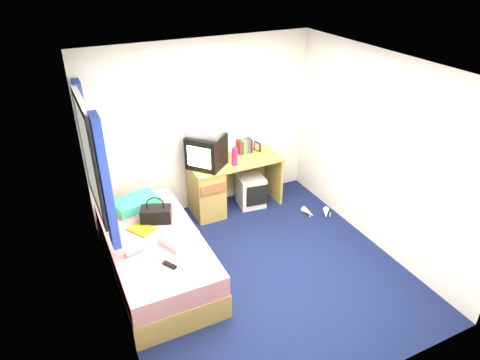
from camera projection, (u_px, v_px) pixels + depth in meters
name	position (u px, v px, depth m)	size (l,w,h in m)	color
ground	(259.00, 270.00, 5.09)	(3.40, 3.40, 0.00)	#0C1438
room_shell	(262.00, 161.00, 4.39)	(3.40, 3.40, 3.40)	white
bed	(156.00, 255.00, 4.91)	(1.01, 2.00, 0.54)	#AA9046
pillow	(136.00, 203.00, 5.29)	(0.54, 0.34, 0.12)	#1B7DB2
desk	(217.00, 186.00, 6.06)	(1.30, 0.55, 0.75)	#AA9046
storage_cube	(251.00, 191.00, 6.28)	(0.37, 0.37, 0.46)	silver
crt_tv	(206.00, 151.00, 5.73)	(0.61, 0.61, 0.45)	black
vcr	(206.00, 133.00, 5.61)	(0.42, 0.30, 0.08)	silver
book_row	(245.00, 146.00, 6.17)	(0.20, 0.13, 0.20)	maroon
picture_frame	(258.00, 147.00, 6.23)	(0.02, 0.12, 0.14)	black
pink_water_bottle	(235.00, 157.00, 5.81)	(0.08, 0.08, 0.24)	#D21D5D
aerosol_can	(225.00, 156.00, 5.93)	(0.05, 0.05, 0.17)	silver
handbag	(156.00, 214.00, 5.01)	(0.40, 0.31, 0.32)	black
towel	(180.00, 237.00, 4.67)	(0.33, 0.28, 0.11)	silver
magazine	(142.00, 229.00, 4.89)	(0.21, 0.28, 0.01)	yellow
water_bottle	(135.00, 250.00, 4.51)	(0.07, 0.07, 0.20)	white
colour_swatch_fan	(168.00, 258.00, 4.44)	(0.22, 0.06, 0.01)	orange
remote_control	(170.00, 265.00, 4.34)	(0.05, 0.16, 0.02)	black
window_assembly	(93.00, 158.00, 4.52)	(0.11, 1.42, 1.40)	silver
white_heels	(317.00, 213.00, 6.11)	(0.37, 0.36, 0.09)	white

